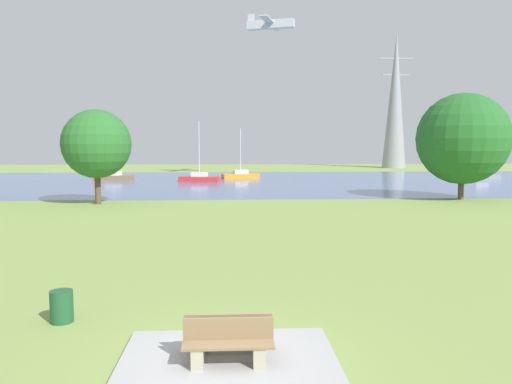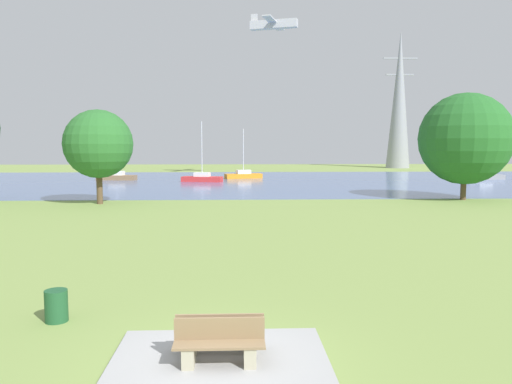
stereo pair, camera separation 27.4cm
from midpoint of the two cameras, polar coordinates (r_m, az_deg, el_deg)
The scene contains 14 objects.
ground_plane at distance 32.05m, azimuth -2.64°, elevation -2.48°, with size 160.00×160.00×0.00m, color #7F994C.
concrete_pad at distance 10.68m, azimuth -3.38°, elevation -18.70°, with size 4.40×3.20×0.10m, color #A1A1A1.
bench_facing_water at distance 10.76m, azimuth -3.36°, elevation -16.08°, with size 1.80×0.48×0.89m.
bench_facing_inland at distance 10.26m, azimuth -3.42°, elevation -17.18°, with size 1.80×0.48×0.89m.
litter_bin at distance 13.67m, azimuth -21.31°, elevation -12.02°, with size 0.56×0.56×0.80m, color #1E512D.
water_surface at distance 59.90m, azimuth -2.48°, elevation 1.23°, with size 140.00×40.00×0.02m, color #506BA2.
sailboat_orange at distance 65.03m, azimuth -1.33°, elevation 1.96°, with size 5.03×2.81×6.43m.
sailboat_gray at distance 69.09m, azimuth 24.73°, elevation 1.67°, with size 4.93×2.01×7.27m.
sailboat_brown at distance 64.29m, azimuth -15.52°, elevation 1.72°, with size 4.96×2.13×6.45m.
sailboat_red at distance 59.58m, azimuth -6.05°, elevation 1.62°, with size 5.02×2.56×7.11m.
tree_west_near at distance 38.74m, azimuth -17.39°, elevation 5.25°, with size 5.07×5.07×6.99m.
tree_east_far at distance 43.12m, azimuth 22.96°, elevation 5.62°, with size 7.26×7.26×8.50m.
electricity_pylon at distance 98.67m, azimuth 16.12°, elevation 10.08°, with size 6.40×4.40×25.47m.
light_aircraft at distance 70.37m, azimuth 2.12°, elevation 18.61°, with size 6.43×8.33×2.10m.
Camera 2 is at (0.34, -9.75, 4.42)m, focal length 35.01 mm.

